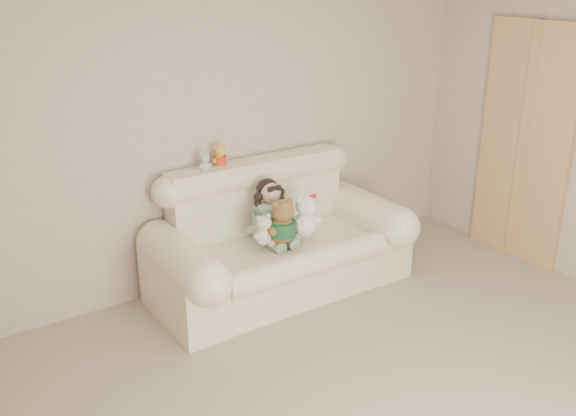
{
  "coord_description": "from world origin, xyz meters",
  "views": [
    {
      "loc": [
        -2.53,
        -1.94,
        2.52
      ],
      "look_at": [
        0.05,
        1.9,
        0.75
      ],
      "focal_mm": 39.86,
      "sensor_mm": 36.0,
      "label": 1
    }
  ],
  "objects_px": {
    "white_cat": "(305,212)",
    "cream_teddy": "(264,227)",
    "seated_child": "(270,210)",
    "brown_teddy": "(282,217)",
    "sofa": "(281,232)"
  },
  "relations": [
    {
      "from": "sofa",
      "to": "white_cat",
      "type": "distance_m",
      "value": 0.28
    },
    {
      "from": "seated_child",
      "to": "sofa",
      "type": "bearing_deg",
      "value": -56.5
    },
    {
      "from": "brown_teddy",
      "to": "white_cat",
      "type": "xyz_separation_m",
      "value": [
        0.22,
        0.01,
        -0.01
      ]
    },
    {
      "from": "seated_child",
      "to": "brown_teddy",
      "type": "distance_m",
      "value": 0.24
    },
    {
      "from": "white_cat",
      "to": "cream_teddy",
      "type": "height_order",
      "value": "white_cat"
    },
    {
      "from": "brown_teddy",
      "to": "cream_teddy",
      "type": "bearing_deg",
      "value": 175.38
    },
    {
      "from": "sofa",
      "to": "brown_teddy",
      "type": "relative_size",
      "value": 4.98
    },
    {
      "from": "white_cat",
      "to": "cream_teddy",
      "type": "xyz_separation_m",
      "value": [
        -0.36,
        0.05,
        -0.06
      ]
    },
    {
      "from": "seated_child",
      "to": "white_cat",
      "type": "bearing_deg",
      "value": -50.49
    },
    {
      "from": "seated_child",
      "to": "white_cat",
      "type": "xyz_separation_m",
      "value": [
        0.18,
        -0.23,
        0.02
      ]
    },
    {
      "from": "cream_teddy",
      "to": "white_cat",
      "type": "bearing_deg",
      "value": -27.36
    },
    {
      "from": "brown_teddy",
      "to": "cream_teddy",
      "type": "height_order",
      "value": "brown_teddy"
    },
    {
      "from": "white_cat",
      "to": "cream_teddy",
      "type": "distance_m",
      "value": 0.37
    },
    {
      "from": "seated_child",
      "to": "white_cat",
      "type": "distance_m",
      "value": 0.29
    },
    {
      "from": "cream_teddy",
      "to": "sofa",
      "type": "bearing_deg",
      "value": 4.43
    }
  ]
}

